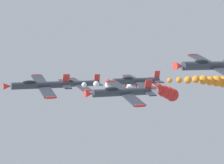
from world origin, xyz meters
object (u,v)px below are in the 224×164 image
(airplane_left_inner, at_px, (121,92))
(airplane_left_outer, at_px, (136,81))
(airplane_right_inner, at_px, (76,84))
(airplane_lead, at_px, (39,85))
(airplane_right_outer, at_px, (211,65))

(airplane_left_inner, xyz_separation_m, airplane_left_outer, (9.87, -7.81, 0.80))
(airplane_right_inner, distance_m, airplane_left_outer, 11.83)
(airplane_lead, relative_size, airplane_right_inner, 1.00)
(airplane_left_inner, relative_size, airplane_left_outer, 1.00)
(airplane_lead, distance_m, airplane_left_outer, 16.99)
(airplane_right_outer, bearing_deg, airplane_lead, 41.19)
(airplane_lead, xyz_separation_m, airplane_left_inner, (-10.33, -9.18, -0.58))
(airplane_left_inner, height_order, airplane_right_outer, airplane_right_outer)
(airplane_left_inner, distance_m, airplane_right_inner, 18.44)
(airplane_left_inner, xyz_separation_m, airplane_right_inner, (18.43, 0.31, 0.01))
(airplane_lead, xyz_separation_m, airplane_left_outer, (-0.46, -16.99, 0.22))
(airplane_left_inner, bearing_deg, airplane_right_inner, 0.98)
(airplane_right_inner, bearing_deg, airplane_left_inner, -179.02)
(airplane_right_inner, distance_m, airplane_right_outer, 29.27)
(airplane_lead, distance_m, airplane_right_inner, 12.02)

